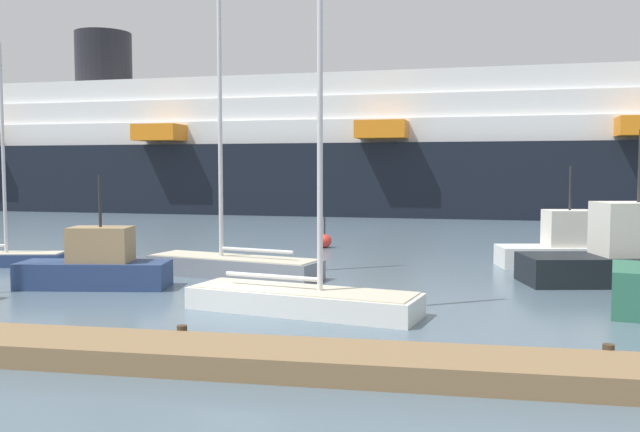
{
  "coord_description": "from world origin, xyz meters",
  "views": [
    {
      "loc": [
        6.01,
        -19.16,
        4.29
      ],
      "look_at": [
        0.0,
        13.58,
        1.92
      ],
      "focal_mm": 38.06,
      "sensor_mm": 36.0,
      "label": 1
    }
  ],
  "objects_px": {
    "sailboat_3": "(233,261)",
    "cruise_ship": "(291,152)",
    "fishing_boat_0": "(631,255)",
    "channel_buoy_0": "(325,241)",
    "sailboat_2": "(303,295)",
    "fishing_boat_1": "(96,266)",
    "fishing_boat_3": "(565,247)"
  },
  "relations": [
    {
      "from": "fishing_boat_0",
      "to": "fishing_boat_3",
      "type": "relative_size",
      "value": 1.39
    },
    {
      "from": "sailboat_3",
      "to": "cruise_ship",
      "type": "bearing_deg",
      "value": -65.66
    },
    {
      "from": "channel_buoy_0",
      "to": "cruise_ship",
      "type": "bearing_deg",
      "value": 105.95
    },
    {
      "from": "sailboat_3",
      "to": "fishing_boat_1",
      "type": "xyz_separation_m",
      "value": [
        -4.08,
        -3.25,
        0.16
      ]
    },
    {
      "from": "fishing_boat_3",
      "to": "channel_buoy_0",
      "type": "height_order",
      "value": "fishing_boat_3"
    },
    {
      "from": "sailboat_3",
      "to": "cruise_ship",
      "type": "xyz_separation_m",
      "value": [
        -7.04,
        41.37,
        5.28
      ]
    },
    {
      "from": "sailboat_2",
      "to": "cruise_ship",
      "type": "height_order",
      "value": "cruise_ship"
    },
    {
      "from": "channel_buoy_0",
      "to": "cruise_ship",
      "type": "distance_m",
      "value": 32.86
    },
    {
      "from": "sailboat_2",
      "to": "cruise_ship",
      "type": "distance_m",
      "value": 48.95
    },
    {
      "from": "channel_buoy_0",
      "to": "cruise_ship",
      "type": "relative_size",
      "value": 0.01
    },
    {
      "from": "sailboat_2",
      "to": "cruise_ship",
      "type": "xyz_separation_m",
      "value": [
        -11.1,
        47.37,
        5.4
      ]
    },
    {
      "from": "sailboat_2",
      "to": "sailboat_3",
      "type": "height_order",
      "value": "sailboat_3"
    },
    {
      "from": "sailboat_2",
      "to": "fishing_boat_3",
      "type": "distance_m",
      "value": 14.53
    },
    {
      "from": "channel_buoy_0",
      "to": "cruise_ship",
      "type": "height_order",
      "value": "cruise_ship"
    },
    {
      "from": "fishing_boat_1",
      "to": "cruise_ship",
      "type": "bearing_deg",
      "value": 85.42
    },
    {
      "from": "cruise_ship",
      "to": "sailboat_3",
      "type": "bearing_deg",
      "value": -76.74
    },
    {
      "from": "fishing_boat_0",
      "to": "channel_buoy_0",
      "type": "relative_size",
      "value": 4.53
    },
    {
      "from": "sailboat_3",
      "to": "sailboat_2",
      "type": "bearing_deg",
      "value": 138.78
    },
    {
      "from": "channel_buoy_0",
      "to": "fishing_boat_1",
      "type": "bearing_deg",
      "value": -113.78
    },
    {
      "from": "fishing_boat_0",
      "to": "fishing_boat_1",
      "type": "xyz_separation_m",
      "value": [
        -19.06,
        -4.34,
        -0.28
      ]
    },
    {
      "from": "sailboat_2",
      "to": "cruise_ship",
      "type": "relative_size",
      "value": 0.09
    },
    {
      "from": "fishing_boat_3",
      "to": "cruise_ship",
      "type": "distance_m",
      "value": 41.83
    },
    {
      "from": "sailboat_3",
      "to": "fishing_boat_3",
      "type": "bearing_deg",
      "value": -144.06
    },
    {
      "from": "sailboat_3",
      "to": "channel_buoy_0",
      "type": "height_order",
      "value": "sailboat_3"
    },
    {
      "from": "sailboat_2",
      "to": "channel_buoy_0",
      "type": "xyz_separation_m",
      "value": [
        -2.2,
        16.23,
        -0.14
      ]
    },
    {
      "from": "fishing_boat_1",
      "to": "channel_buoy_0",
      "type": "distance_m",
      "value": 14.74
    },
    {
      "from": "sailboat_3",
      "to": "channel_buoy_0",
      "type": "bearing_deg",
      "value": -85.63
    },
    {
      "from": "sailboat_2",
      "to": "fishing_boat_1",
      "type": "bearing_deg",
      "value": 174.01
    },
    {
      "from": "sailboat_3",
      "to": "fishing_boat_3",
      "type": "distance_m",
      "value": 14.3
    },
    {
      "from": "sailboat_2",
      "to": "sailboat_3",
      "type": "distance_m",
      "value": 7.25
    },
    {
      "from": "fishing_boat_0",
      "to": "cruise_ship",
      "type": "bearing_deg",
      "value": 107.08
    },
    {
      "from": "cruise_ship",
      "to": "fishing_boat_1",
      "type": "bearing_deg",
      "value": -82.6
    }
  ]
}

